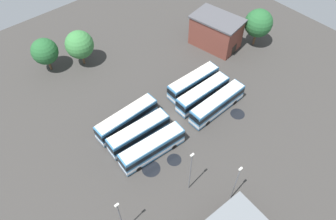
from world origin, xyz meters
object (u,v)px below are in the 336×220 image
(lamp_post_near_entrance, at_px, (120,217))
(depot_building, at_px, (216,32))
(bus_row1_slot0, at_px, (127,119))
(lamp_post_mid_lot, at_px, (190,171))
(bus_row0_slot0, at_px, (193,82))
(bus_row0_slot1, at_px, (203,94))
(bus_row1_slot1, at_px, (139,133))
(bus_row0_slot2, at_px, (217,104))
(tree_east_edge, at_px, (258,23))
(tree_north_edge, at_px, (45,51))
(tree_south_edge, at_px, (79,45))
(bus_row1_slot2, at_px, (152,148))
(lamp_post_by_building, at_px, (236,183))

(lamp_post_near_entrance, bearing_deg, depot_building, -152.67)
(bus_row1_slot0, xyz_separation_m, lamp_post_mid_lot, (0.05, 15.57, 3.23))
(bus_row0_slot0, distance_m, lamp_post_mid_lot, 21.06)
(lamp_post_mid_lot, bearing_deg, bus_row0_slot1, -141.37)
(bus_row1_slot0, bearing_deg, bus_row1_slot1, 86.06)
(bus_row0_slot2, distance_m, tree_east_edge, 22.34)
(bus_row1_slot1, bearing_deg, tree_north_edge, -83.44)
(tree_south_edge, bearing_deg, bus_row0_slot2, 112.75)
(bus_row0_slot0, xyz_separation_m, depot_building, (-13.27, -6.90, 1.58))
(tree_south_edge, bearing_deg, depot_building, 151.68)
(bus_row1_slot1, distance_m, tree_south_edge, 23.55)
(bus_row0_slot0, relative_size, tree_north_edge, 1.52)
(bus_row1_slot2, bearing_deg, lamp_post_near_entrance, 33.02)
(lamp_post_near_entrance, relative_size, tree_north_edge, 1.17)
(tree_east_edge, bearing_deg, bus_row0_slot1, 12.61)
(bus_row0_slot1, distance_m, lamp_post_by_building, 19.79)
(bus_row1_slot0, distance_m, tree_south_edge, 19.91)
(bus_row1_slot1, relative_size, depot_building, 0.97)
(depot_building, height_order, lamp_post_near_entrance, lamp_post_near_entrance)
(bus_row1_slot0, bearing_deg, lamp_post_mid_lot, 89.80)
(lamp_post_by_building, distance_m, tree_south_edge, 40.30)
(bus_row1_slot1, relative_size, bus_row1_slot2, 0.98)
(bus_row0_slot1, relative_size, lamp_post_mid_lot, 1.20)
(bus_row1_slot0, distance_m, tree_east_edge, 35.00)
(bus_row0_slot2, height_order, bus_row1_slot1, same)
(bus_row0_slot2, bearing_deg, lamp_post_near_entrance, 14.58)
(tree_east_edge, bearing_deg, lamp_post_near_entrance, 17.71)
(bus_row0_slot1, distance_m, tree_east_edge, 21.61)
(tree_east_edge, bearing_deg, depot_building, -39.57)
(bus_row0_slot1, relative_size, depot_building, 0.98)
(bus_row0_slot1, height_order, lamp_post_by_building, lamp_post_by_building)
(lamp_post_by_building, bearing_deg, tree_north_edge, -81.17)
(bus_row0_slot1, bearing_deg, tree_east_edge, -167.39)
(lamp_post_mid_lot, bearing_deg, bus_row1_slot0, -90.20)
(bus_row0_slot0, height_order, bus_row1_slot1, same)
(bus_row1_slot2, xyz_separation_m, lamp_post_by_building, (-3.85, 13.44, 2.92))
(lamp_post_near_entrance, bearing_deg, bus_row1_slot2, -146.98)
(depot_building, height_order, tree_east_edge, tree_east_edge)
(bus_row0_slot2, distance_m, lamp_post_mid_lot, 16.66)
(bus_row0_slot2, bearing_deg, lamp_post_by_building, 50.40)
(lamp_post_near_entrance, bearing_deg, bus_row0_slot0, -152.75)
(bus_row0_slot2, bearing_deg, tree_south_edge, -67.25)
(tree_north_edge, height_order, tree_south_edge, tree_south_edge)
(bus_row0_slot0, xyz_separation_m, bus_row1_slot1, (15.05, 2.68, 0.00))
(bus_row0_slot0, height_order, tree_north_edge, tree_north_edge)
(bus_row1_slot0, relative_size, lamp_post_by_building, 1.33)
(bus_row1_slot0, distance_m, tree_north_edge, 22.76)
(bus_row0_slot1, distance_m, bus_row1_slot0, 14.67)
(bus_row1_slot0, distance_m, bus_row1_slot1, 3.69)
(bus_row0_slot2, xyz_separation_m, bus_row1_slot0, (14.28, -7.73, -0.00))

